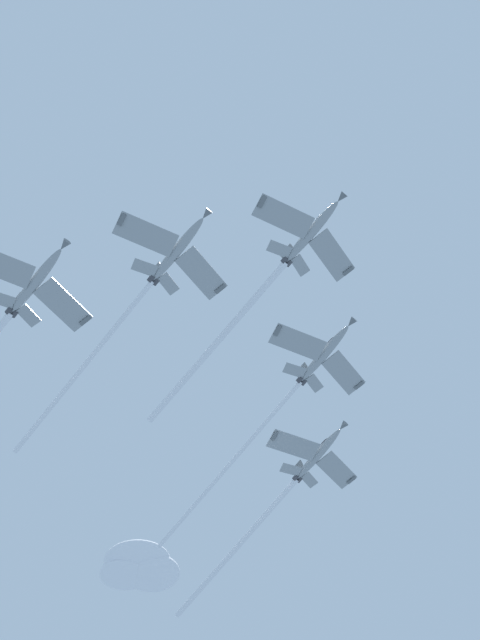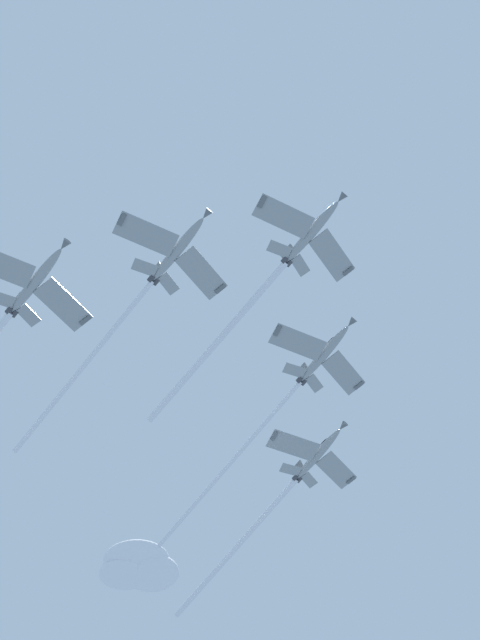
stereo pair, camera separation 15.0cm
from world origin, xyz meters
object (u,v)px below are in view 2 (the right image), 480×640
object	(u,v)px
jet_left_wing	(294,389)
jet_right_wing	(146,289)
jet_lead	(269,281)
jet_left_outer	(282,495)

from	to	relation	value
jet_left_wing	jet_right_wing	size ratio (longest dim) A/B	1.08
jet_lead	jet_right_wing	bearing A→B (deg)	-120.49
jet_lead	jet_left_outer	bearing A→B (deg)	140.77
jet_left_wing	jet_right_wing	world-z (taller)	jet_right_wing
jet_lead	jet_left_outer	size ratio (longest dim) A/B	0.96
jet_left_wing	jet_left_outer	world-z (taller)	jet_left_wing
jet_lead	jet_right_wing	xyz separation A→B (m)	(-9.39, -15.94, -3.60)
jet_left_wing	jet_right_wing	xyz separation A→B (m)	(3.60, -30.36, 1.28)
jet_lead	jet_left_wing	world-z (taller)	jet_lead
jet_lead	jet_left_wing	distance (m)	20.01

